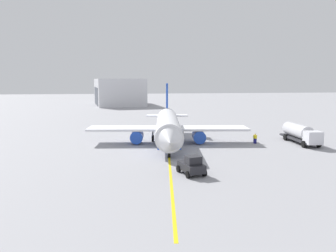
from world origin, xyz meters
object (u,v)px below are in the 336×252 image
object	(u,v)px
refueling_worker	(255,139)
safety_cone_nose	(189,165)
fuel_tanker	(300,133)
pushback_tug	(192,166)
airplane	(168,127)

from	to	relation	value
refueling_worker	safety_cone_nose	size ratio (longest dim) A/B	2.32
fuel_tanker	refueling_worker	size ratio (longest dim) A/B	6.06
pushback_tug	refueling_worker	xyz separation A→B (m)	(-16.37, 14.42, -0.19)
airplane	refueling_worker	size ratio (longest dim) A/B	18.01
refueling_worker	pushback_tug	bearing A→B (deg)	-41.38
fuel_tanker	refueling_worker	xyz separation A→B (m)	(-0.89, -7.61, -0.90)
airplane	refueling_worker	bearing A→B (deg)	81.16
fuel_tanker	refueling_worker	world-z (taller)	fuel_tanker
fuel_tanker	safety_cone_nose	size ratio (longest dim) A/B	14.06
fuel_tanker	pushback_tug	xyz separation A→B (m)	(15.48, -22.03, -0.72)
refueling_worker	fuel_tanker	bearing A→B (deg)	83.34
airplane	safety_cone_nose	size ratio (longest dim) A/B	41.81
fuel_tanker	airplane	bearing A→B (deg)	-98.09
pushback_tug	safety_cone_nose	distance (m)	2.93
safety_cone_nose	fuel_tanker	bearing A→B (deg)	120.22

